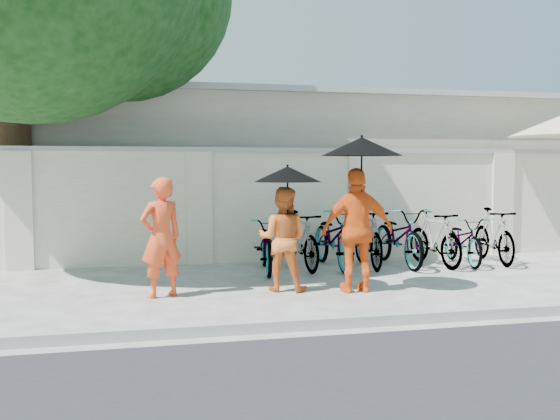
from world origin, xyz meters
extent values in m
plane|color=silver|center=(0.00, 0.00, 0.00)|extent=(80.00, 80.00, 0.00)
cube|color=#9D9D9D|center=(0.00, -1.70, 0.06)|extent=(40.00, 0.16, 0.12)
cube|color=silver|center=(1.00, 3.20, 1.00)|extent=(20.00, 0.30, 2.00)
cube|color=beige|center=(2.00, 7.00, 1.60)|extent=(14.00, 6.00, 3.20)
cylinder|color=brown|center=(-4.20, 3.90, 2.20)|extent=(0.60, 0.60, 4.40)
imported|color=#FF4E23|center=(-1.78, 0.35, 0.80)|extent=(0.69, 0.58, 1.60)
imported|color=orange|center=(-0.10, 0.41, 0.73)|extent=(0.87, 0.79, 1.46)
cylinder|color=black|center=(-0.05, 0.33, 1.23)|extent=(0.02, 0.02, 0.81)
cone|color=black|center=(-0.05, 0.33, 1.63)|extent=(0.93, 0.93, 0.21)
imported|color=orange|center=(0.88, 0.08, 0.86)|extent=(1.02, 0.44, 1.72)
cylinder|color=black|center=(0.90, 0.00, 1.49)|extent=(0.02, 0.02, 1.03)
cone|color=black|center=(0.90, 0.00, 2.01)|extent=(1.10, 1.10, 0.25)
imported|color=gray|center=(0.00, 1.96, 0.46)|extent=(0.84, 1.81, 0.92)
imported|color=gray|center=(0.60, 2.09, 0.50)|extent=(0.64, 1.69, 0.99)
imported|color=gray|center=(1.19, 2.10, 0.52)|extent=(0.70, 1.98, 1.04)
imported|color=gray|center=(1.79, 2.03, 0.52)|extent=(0.65, 1.76, 1.04)
imported|color=gray|center=(2.38, 2.09, 0.51)|extent=(0.70, 1.95, 1.02)
imported|color=gray|center=(2.98, 1.92, 0.49)|extent=(0.63, 1.67, 0.98)
imported|color=gray|center=(3.58, 1.99, 0.43)|extent=(0.76, 1.68, 0.85)
imported|color=gray|center=(4.17, 1.98, 0.50)|extent=(0.68, 1.70, 0.99)
camera|label=1|loc=(-2.08, -8.02, 1.74)|focal=40.00mm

